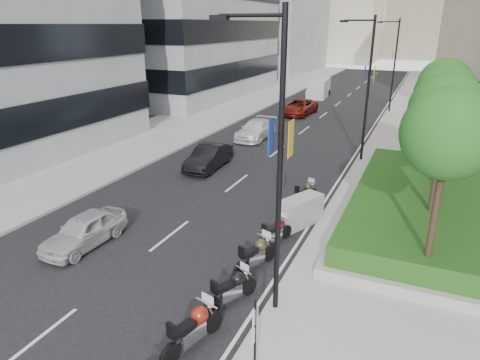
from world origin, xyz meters
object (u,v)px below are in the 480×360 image
Objects in this scene: motorcycle_4 at (276,231)px; car_d at (299,107)px; motorcycle_3 at (256,254)px; car_c at (256,130)px; parking_sign at (255,337)px; lamp_post_0 at (275,156)px; lamp_post_1 at (366,83)px; motorcycle_6 at (305,192)px; lamp_post_2 at (393,61)px; car_a at (84,230)px; delivery_van at (319,89)px; car_b at (209,157)px; motorcycle_1 at (194,328)px; motorcycle_2 at (232,288)px; motorcycle_5 at (301,211)px.

car_d is at bearing 35.66° from motorcycle_4.
car_c is (-7.06, 17.70, 0.11)m from motorcycle_3.
car_d is (0.42, 10.47, 0.04)m from car_c.
car_c is at bearing 45.74° from motorcycle_4.
lamp_post_0 is at bearing 102.33° from parking_sign.
car_d is at bearing 104.74° from lamp_post_0.
lamp_post_1 is 4.83× the size of motorcycle_6.
motorcycle_4 is at bearing -92.40° from lamp_post_2.
delivery_van is at bearing 92.76° from car_a.
car_a is (-7.03, -3.23, 0.12)m from motorcycle_4.
car_a is (-8.98, 3.92, -0.79)m from parking_sign.
motorcycle_4 is 0.44× the size of car_b.
lamp_post_0 is 1.00× the size of lamp_post_2.
lamp_post_2 is 31.21m from motorcycle_4.
motorcycle_1 reaches higher than motorcycle_6.
motorcycle_1 is at bearing -92.12° from lamp_post_2.
car_d is at bearing -148.96° from lamp_post_2.
lamp_post_0 is 2.32× the size of car_a.
lamp_post_1 is at bearing 20.55° from motorcycle_2.
delivery_van is at bearing 30.06° from motorcycle_3.
lamp_post_2 is at bearing 18.93° from motorcycle_4.
lamp_post_0 is at bearing -71.67° from car_d.
motorcycle_2 is at bearing -83.84° from delivery_van.
motorcycle_4 is (-1.29, -12.86, -4.52)m from lamp_post_1.
parking_sign is 1.26× the size of motorcycle_2.
car_a is at bearing 156.44° from parking_sign.
parking_sign is 17.22m from car_b.
motorcycle_3 is at bearing 111.29° from parking_sign.
motorcycle_2 is 31.16m from car_d.
motorcycle_5 is at bearing 99.25° from parking_sign.
delivery_van is at bearing 97.71° from car_d.
car_c is at bearing 41.10° from motorcycle_3.
car_b is at bearing -88.53° from car_c.
motorcycle_4 is (0.09, 6.57, -0.08)m from motorcycle_1.
lamp_post_1 is 2.03× the size of car_b.
motorcycle_5 is at bearing -147.62° from motorcycle_6.
car_a is 0.88× the size of car_b.
car_b is at bearing 92.08° from car_a.
motorcycle_5 is (0.44, 2.10, 0.11)m from motorcycle_4.
car_d is (0.37, 29.30, 0.09)m from car_a.
motorcycle_2 reaches higher than motorcycle_4.
lamp_post_1 is 4.53× the size of motorcycle_2.
lamp_post_0 is 5.25m from motorcycle_1.
lamp_post_1 is at bearing -17.12° from car_c.
lamp_post_0 is 4.61× the size of motorcycle_4.
lamp_post_2 is at bearing 67.63° from car_b.
motorcycle_3 is 1.17× the size of motorcycle_6.
motorcycle_1 is 1.18× the size of motorcycle_4.
motorcycle_2 is at bearing -157.98° from motorcycle_6.
motorcycle_6 is (-1.37, -26.13, -4.54)m from lamp_post_2.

